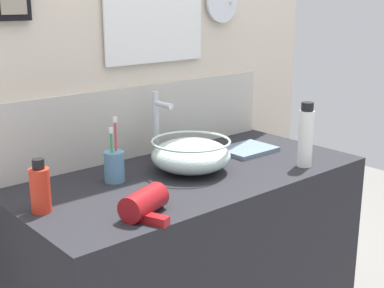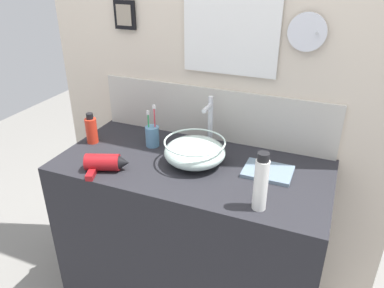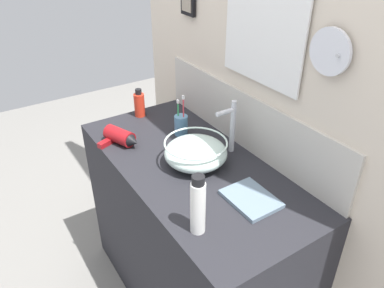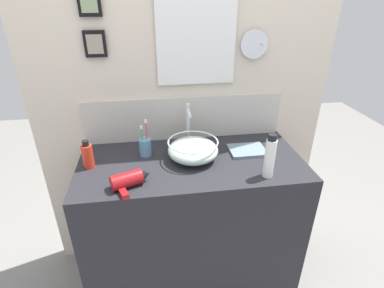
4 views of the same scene
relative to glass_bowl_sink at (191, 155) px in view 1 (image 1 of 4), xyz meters
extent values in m
cube|color=beige|center=(-0.01, 0.30, 0.34)|extent=(1.74, 0.06, 2.56)
cube|color=beige|center=(-0.01, 0.27, 0.07)|extent=(1.17, 0.02, 0.26)
cylinder|color=silver|center=(0.38, 0.25, 0.49)|extent=(0.15, 0.01, 0.15)
cylinder|color=silver|center=(0.42, 0.27, 0.49)|extent=(0.01, 0.06, 0.01)
ellipsoid|color=silver|center=(0.00, 0.00, 0.00)|extent=(0.27, 0.27, 0.11)
torus|color=silver|center=(0.00, 0.00, 0.05)|extent=(0.27, 0.27, 0.01)
torus|color=#B2B7BC|center=(0.00, 0.00, -0.05)|extent=(0.10, 0.10, 0.01)
cylinder|color=silver|center=(0.00, 0.19, 0.05)|extent=(0.02, 0.02, 0.22)
cylinder|color=silver|center=(0.00, 0.15, 0.15)|extent=(0.02, 0.09, 0.02)
cylinder|color=silver|center=(0.00, 0.19, 0.17)|extent=(0.02, 0.02, 0.03)
cylinder|color=maroon|center=(-0.34, -0.20, -0.02)|extent=(0.16, 0.12, 0.07)
cone|color=black|center=(-0.25, -0.17, -0.02)|extent=(0.06, 0.07, 0.06)
cube|color=maroon|center=(-0.36, -0.26, -0.05)|extent=(0.06, 0.09, 0.02)
cylinder|color=#598CB2|center=(-0.25, 0.08, -0.01)|extent=(0.06, 0.06, 0.10)
cylinder|color=#D83F4C|center=(-0.24, 0.09, 0.04)|extent=(0.01, 0.01, 0.19)
cube|color=white|center=(-0.24, 0.09, 0.14)|extent=(0.01, 0.01, 0.02)
cylinder|color=green|center=(-0.26, 0.07, 0.03)|extent=(0.01, 0.01, 0.16)
cube|color=white|center=(-0.26, 0.07, 0.11)|extent=(0.01, 0.01, 0.02)
cylinder|color=white|center=(0.34, -0.21, 0.04)|extent=(0.05, 0.05, 0.20)
cylinder|color=black|center=(0.34, -0.21, 0.15)|extent=(0.04, 0.04, 0.03)
cylinder|color=red|center=(-0.54, 0.00, 0.00)|extent=(0.06, 0.06, 0.12)
cylinder|color=black|center=(-0.54, 0.00, 0.08)|extent=(0.03, 0.03, 0.03)
cube|color=slate|center=(0.32, 0.04, -0.05)|extent=(0.20, 0.16, 0.02)
camera|label=1|loc=(-1.12, -1.30, 0.52)|focal=50.00mm
camera|label=2|loc=(0.54, -1.33, 0.76)|focal=35.00mm
camera|label=3|loc=(1.11, -0.74, 0.85)|focal=35.00mm
camera|label=4|loc=(-0.21, -1.38, 0.76)|focal=28.00mm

